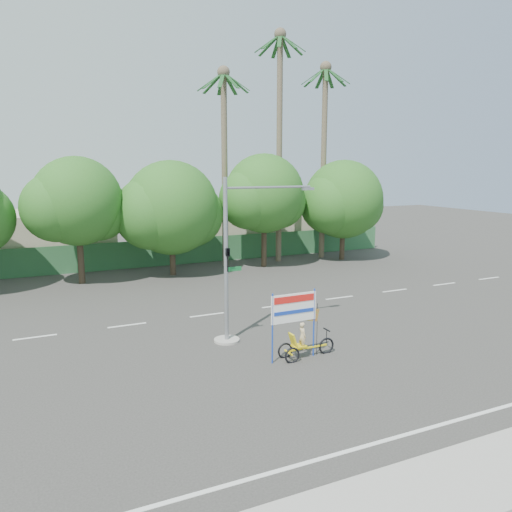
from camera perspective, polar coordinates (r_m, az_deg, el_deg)
name	(u,v)px	position (r m, az deg, el deg)	size (l,w,h in m)	color
ground	(327,365)	(19.57, 8.07, -12.20)	(120.00, 120.00, 0.00)	#33302D
sidewalk_near	(493,471)	(14.53, 25.49, -21.32)	(50.00, 2.40, 0.12)	gray
fence	(173,252)	(38.49, -9.45, 0.48)	(38.00, 0.08, 2.00)	#336B3D
building_left	(28,239)	(41.49, -24.64, 1.78)	(12.00, 8.00, 4.00)	beige
building_right	(246,229)	(45.22, -1.19, 3.08)	(14.00, 8.00, 3.60)	beige
tree_left	(77,205)	(33.34, -19.82, 5.55)	(6.66, 5.60, 8.07)	#473828
tree_center	(170,211)	(34.43, -9.75, 5.14)	(7.62, 6.40, 7.85)	#473828
tree_right	(264,196)	(36.81, 0.86, 6.82)	(6.90, 5.80, 8.36)	#473828
tree_far_right	(343,202)	(40.36, 9.91, 6.12)	(7.38, 6.20, 7.94)	#473828
palm_tall	(279,126)	(39.11, 2.70, 14.67)	(3.73, 3.79, 17.45)	#70604C
palm_mid	(324,141)	(41.04, 7.78, 12.89)	(3.73, 3.79, 15.45)	#70604C
palm_short	(224,146)	(37.17, -3.64, 12.42)	(3.73, 3.79, 14.45)	#70604C
traffic_signal	(233,274)	(21.11, -2.66, -2.12)	(4.72, 1.10, 7.00)	gray
trike_billboard	(300,331)	(19.68, 5.00, -8.52)	(2.84, 0.65, 2.78)	black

